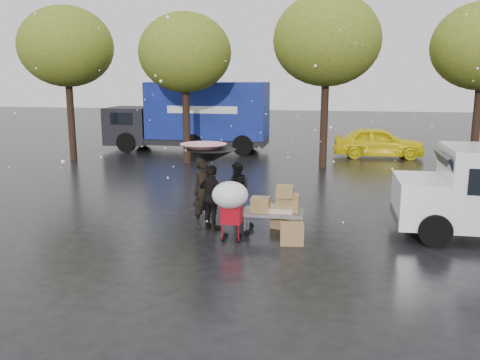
% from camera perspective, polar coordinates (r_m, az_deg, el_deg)
% --- Properties ---
extents(ground, '(90.00, 90.00, 0.00)m').
position_cam_1_polar(ground, '(12.60, -3.35, -6.18)').
color(ground, black).
rests_on(ground, ground).
extents(person_pink, '(0.79, 0.78, 1.84)m').
position_cam_1_polar(person_pink, '(13.03, -4.06, -1.37)').
color(person_pink, black).
rests_on(person_pink, ground).
extents(person_middle, '(0.90, 0.85, 1.46)m').
position_cam_1_polar(person_middle, '(14.30, -0.23, -0.94)').
color(person_middle, black).
rests_on(person_middle, ground).
extents(person_black, '(1.05, 0.86, 1.67)m').
position_cam_1_polar(person_black, '(12.77, -3.17, -2.02)').
color(person_black, black).
rests_on(person_black, ground).
extents(umbrella_pink, '(1.18, 1.18, 2.17)m').
position_cam_1_polar(umbrella_pink, '(12.83, -4.13, 3.40)').
color(umbrella_pink, '#4C4C4C').
rests_on(umbrella_pink, ground).
extents(umbrella_black, '(1.23, 1.23, 2.07)m').
position_cam_1_polar(umbrella_black, '(12.56, -3.22, 2.76)').
color(umbrella_black, '#4C4C4C').
rests_on(umbrella_black, ground).
extents(vendor_cart, '(1.52, 0.80, 1.27)m').
position_cam_1_polar(vendor_cart, '(12.46, 4.10, -2.91)').
color(vendor_cart, slate).
rests_on(vendor_cart, ground).
extents(shopping_cart, '(0.84, 0.84, 1.46)m').
position_cam_1_polar(shopping_cart, '(11.78, -1.10, -2.06)').
color(shopping_cart, '#B10A18').
rests_on(shopping_cart, ground).
extents(blue_truck, '(8.30, 2.60, 3.50)m').
position_cam_1_polar(blue_truck, '(26.34, -5.36, 7.10)').
color(blue_truck, navy).
rests_on(blue_truck, ground).
extents(box_ground_near, '(0.59, 0.49, 0.49)m').
position_cam_1_polar(box_ground_near, '(11.94, 5.84, -6.02)').
color(box_ground_near, olive).
rests_on(box_ground_near, ground).
extents(box_ground_far, '(0.51, 0.46, 0.33)m').
position_cam_1_polar(box_ground_far, '(13.14, 4.53, -4.68)').
color(box_ground_far, olive).
rests_on(box_ground_far, ground).
extents(yellow_taxi, '(4.30, 1.87, 1.44)m').
position_cam_1_polar(yellow_taxi, '(25.07, 15.28, 4.12)').
color(yellow_taxi, yellow).
rests_on(yellow_taxi, ground).
extents(tree_row, '(21.60, 4.40, 7.12)m').
position_cam_1_polar(tree_row, '(21.92, 1.67, 14.76)').
color(tree_row, black).
rests_on(tree_row, ground).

